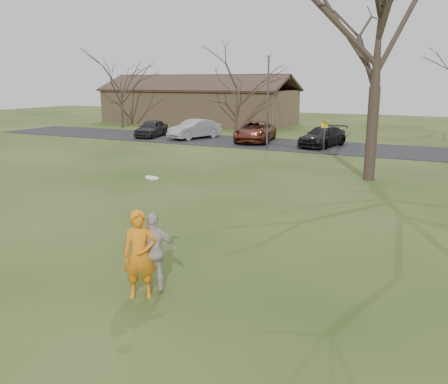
{
  "coord_description": "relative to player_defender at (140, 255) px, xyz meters",
  "views": [
    {
      "loc": [
        5.65,
        -7.34,
        4.46
      ],
      "look_at": [
        0.0,
        4.0,
        1.5
      ],
      "focal_mm": 38.26,
      "sensor_mm": 36.0,
      "label": 1
    }
  ],
  "objects": [
    {
      "name": "car_0",
      "position": [
        -16.76,
        24.41,
        -0.22
      ],
      "size": [
        2.4,
        4.28,
        1.38
      ],
      "primitive_type": "imported",
      "rotation": [
        0.0,
        0.0,
        0.2
      ],
      "color": "#242326",
      "rests_on": "parking_strip"
    },
    {
      "name": "building",
      "position": [
        -19.93,
        37.77,
        0.99
      ],
      "size": [
        20.6,
        8.5,
        5.14
      ],
      "color": "#8C6D4C",
      "rests_on": "ground"
    },
    {
      "name": "sign_yellow",
      "position": [
        -1.93,
        21.77,
        0.51
      ],
      "size": [
        0.35,
        0.35,
        2.08
      ],
      "color": "#47474C",
      "rests_on": "ground"
    },
    {
      "name": "car_1",
      "position": [
        -13.07,
        24.94,
        -0.16
      ],
      "size": [
        2.83,
        4.75,
        1.48
      ],
      "primitive_type": "imported",
      "rotation": [
        0.0,
        0.0,
        -0.3
      ],
      "color": "#9D9CA2",
      "rests_on": "parking_strip"
    },
    {
      "name": "ground",
      "position": [
        0.07,
        -0.23,
        -0.94
      ],
      "size": [
        120.0,
        120.0,
        0.0
      ],
      "primitive_type": "plane",
      "color": "#1E380F",
      "rests_on": "ground"
    },
    {
      "name": "catching_play",
      "position": [
        0.17,
        0.28,
        0.01
      ],
      "size": [
        1.07,
        0.85,
        2.5
      ],
      "color": "beige",
      "rests_on": "ground"
    },
    {
      "name": "big_tree",
      "position": [
        2.07,
        14.77,
        6.06
      ],
      "size": [
        9.0,
        9.0,
        14.0
      ],
      "primitive_type": null,
      "color": "#352821",
      "rests_on": "ground"
    },
    {
      "name": "player_defender",
      "position": [
        0.0,
        0.0,
        0.0
      ],
      "size": [
        0.82,
        0.75,
        1.89
      ],
      "primitive_type": "imported",
      "rotation": [
        0.0,
        0.0,
        0.56
      ],
      "color": "orange",
      "rests_on": "ground"
    },
    {
      "name": "car_3",
      "position": [
        -2.86,
        24.93,
        -0.23
      ],
      "size": [
        2.77,
        4.92,
        1.35
      ],
      "primitive_type": "imported",
      "rotation": [
        0.0,
        0.0,
        -0.2
      ],
      "color": "black",
      "rests_on": "parking_strip"
    },
    {
      "name": "parking_strip",
      "position": [
        0.07,
        24.77,
        -0.92
      ],
      "size": [
        62.0,
        6.5,
        0.04
      ],
      "primitive_type": "cube",
      "color": "black",
      "rests_on": "ground"
    },
    {
      "name": "small_tree_row",
      "position": [
        4.45,
        29.83,
        2.95
      ],
      "size": [
        55.0,
        5.9,
        8.5
      ],
      "color": "#352821",
      "rests_on": "ground"
    },
    {
      "name": "lamp_post",
      "position": [
        -5.93,
        22.27,
        3.03
      ],
      "size": [
        0.34,
        0.34,
        6.27
      ],
      "color": "#47474C",
      "rests_on": "ground"
    },
    {
      "name": "car_2",
      "position": [
        -8.03,
        25.23,
        -0.16
      ],
      "size": [
        3.53,
        5.76,
        1.49
      ],
      "primitive_type": "imported",
      "rotation": [
        0.0,
        0.0,
        0.21
      ],
      "color": "#5B2515",
      "rests_on": "parking_strip"
    }
  ]
}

